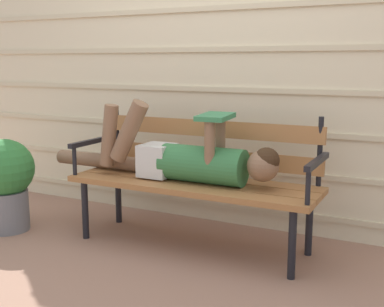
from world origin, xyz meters
name	(u,v)px	position (x,y,z in m)	size (l,w,h in m)	color
ground_plane	(184,252)	(0.00, 0.00, 0.00)	(12.00, 12.00, 0.00)	#936B56
house_siding	(229,49)	(0.00, 0.69, 1.27)	(4.89, 0.08, 2.54)	beige
park_bench	(197,173)	(0.00, 0.19, 0.47)	(1.61, 0.51, 0.86)	#9E6638
reclining_person	(183,158)	(-0.06, 0.11, 0.58)	(1.69, 0.26, 0.51)	#33703D
potted_plant	(5,180)	(-1.31, -0.19, 0.37)	(0.41, 0.41, 0.66)	slate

